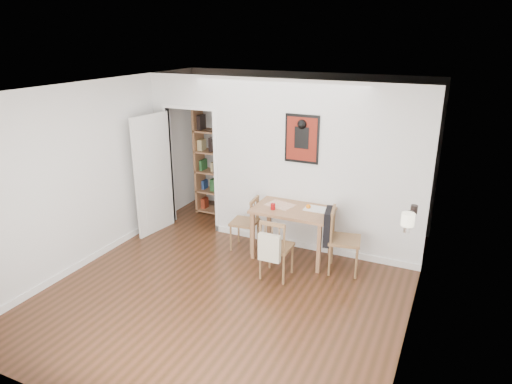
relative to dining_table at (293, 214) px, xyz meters
The scene contains 15 objects.
ground 1.28m from the dining_table, 112.54° to the right, with size 5.20×5.20×0.00m, color #512B1A.
room_shell 0.77m from the dining_table, 132.40° to the left, with size 5.20×5.20×5.20m.
dining_table is the anchor object (origin of this frame).
chair_left 0.82m from the dining_table, behind, with size 0.47×0.47×0.86m.
chair_right 0.83m from the dining_table, ahead, with size 0.60×0.55×0.94m.
chair_front 0.70m from the dining_table, 89.05° to the right, with size 0.44×0.50×0.88m.
bookshelf 2.17m from the dining_table, 149.85° to the left, with size 0.84×0.34×2.00m.
fireplace 1.90m from the dining_table, 23.22° to the right, with size 0.45×1.25×1.16m.
red_glass 0.33m from the dining_table, 148.16° to the right, with size 0.07×0.07×0.09m, color maroon.
orange_fruit 0.26m from the dining_table, 21.32° to the left, with size 0.07×0.07×0.07m, color orange.
placemat 0.25m from the dining_table, 165.99° to the left, with size 0.40×0.30×0.00m, color beige.
notebook 0.35m from the dining_table, 18.61° to the left, with size 0.33×0.24×0.02m, color white.
mantel_lamp 2.10m from the dining_table, 31.89° to the right, with size 0.14×0.14×0.22m.
ceramic_jar_a 1.91m from the dining_table, 22.49° to the right, with size 0.09×0.09×0.11m, color black.
ceramic_jar_b 1.84m from the dining_table, 14.86° to the right, with size 0.08×0.08×0.11m, color black.
Camera 1 is at (2.54, -4.88, 3.22)m, focal length 32.00 mm.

